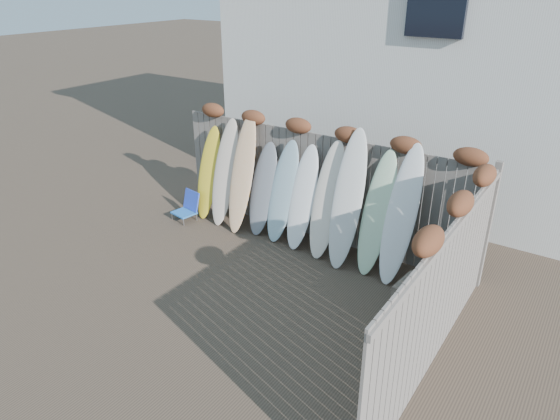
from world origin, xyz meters
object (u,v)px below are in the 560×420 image
Objects in this scene: lattice_panel at (448,270)px; wooden_crate at (420,310)px; beach_chair at (188,207)px; surfboard_0 at (209,173)px.

wooden_crate is at bearing -112.53° from lattice_panel.
beach_chair is at bearing 170.54° from wooden_crate.
lattice_panel reaches higher than wooden_crate.
beach_chair is 5.24m from wooden_crate.
beach_chair is 0.36× the size of lattice_panel.
beach_chair is at bearing -123.02° from surfboard_0.
surfboard_0 reaches higher than lattice_panel.
beach_chair is 5.36m from lattice_panel.
wooden_crate is 0.40× the size of surfboard_0.
beach_chair is 0.81m from surfboard_0.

